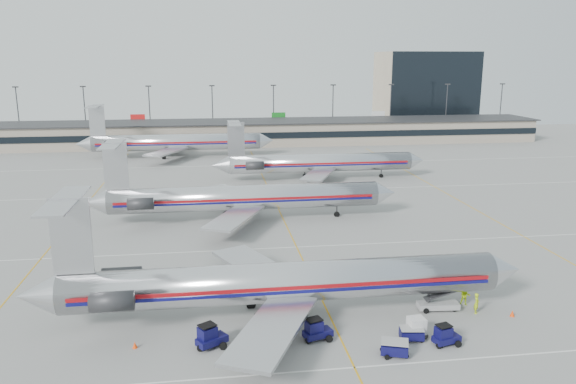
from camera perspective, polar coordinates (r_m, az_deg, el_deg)
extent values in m
plane|color=gray|center=(60.09, 2.37, -8.67)|extent=(260.00, 260.00, 0.00)
cube|color=silver|center=(69.32, 0.88, -5.61)|extent=(160.00, 0.15, 0.02)
cube|color=gray|center=(154.36, -4.20, 6.02)|extent=(160.00, 16.00, 6.00)
cube|color=black|center=(146.32, -3.99, 5.70)|extent=(160.00, 0.20, 1.60)
cube|color=#2D2D30|center=(154.00, -4.22, 7.16)|extent=(162.00, 17.00, 0.30)
cylinder|color=#38383D|center=(175.57, -25.72, 7.11)|extent=(0.30, 0.30, 15.00)
cube|color=#2D2D30|center=(175.09, -25.97, 9.57)|extent=(1.60, 0.40, 0.35)
cylinder|color=#38383D|center=(171.02, -19.92, 7.49)|extent=(0.30, 0.30, 15.00)
cube|color=#2D2D30|center=(170.53, -20.12, 10.03)|extent=(1.60, 0.40, 0.35)
cylinder|color=#38383D|center=(168.29, -13.86, 7.82)|extent=(0.30, 0.30, 15.00)
cube|color=#2D2D30|center=(167.78, -14.01, 10.40)|extent=(1.60, 0.40, 0.35)
cylinder|color=#38383D|center=(167.46, -7.67, 8.05)|extent=(0.30, 0.30, 15.00)
cube|color=#2D2D30|center=(166.95, -7.75, 10.65)|extent=(1.60, 0.40, 0.35)
cylinder|color=#38383D|center=(168.55, -1.48, 8.20)|extent=(0.30, 0.30, 15.00)
cube|color=#2D2D30|center=(168.05, -1.49, 10.78)|extent=(1.60, 0.40, 0.35)
cylinder|color=#38383D|center=(171.54, 4.57, 8.25)|extent=(0.30, 0.30, 15.00)
cube|color=#2D2D30|center=(171.04, 4.62, 10.79)|extent=(1.60, 0.40, 0.35)
cylinder|color=#38383D|center=(176.32, 10.35, 8.22)|extent=(0.30, 0.30, 15.00)
cube|color=#2D2D30|center=(175.84, 10.45, 10.68)|extent=(1.60, 0.40, 0.35)
cylinder|color=#38383D|center=(182.76, 15.77, 8.11)|extent=(0.30, 0.30, 15.00)
cube|color=#2D2D30|center=(182.30, 15.92, 10.49)|extent=(1.60, 0.40, 0.35)
cylinder|color=#38383D|center=(190.69, 20.78, 7.95)|extent=(0.30, 0.30, 15.00)
cube|color=#2D2D30|center=(190.24, 20.97, 10.22)|extent=(1.60, 0.40, 0.35)
cube|color=tan|center=(196.79, 13.71, 10.03)|extent=(30.00, 20.00, 25.00)
cylinder|color=silver|center=(50.11, -0.31, -9.14)|extent=(38.24, 3.54, 3.54)
cone|color=silver|center=(56.51, 21.10, -7.42)|extent=(3.06, 3.54, 3.54)
cone|color=#BBBBC0|center=(51.83, -24.14, -9.59)|extent=(3.44, 3.54, 3.54)
cube|color=maroon|center=(48.43, -0.02, -9.78)|extent=(36.32, 0.05, 0.33)
cube|color=#0C0C56|center=(48.58, -0.02, -10.19)|extent=(36.32, 0.05, 0.27)
cube|color=#BBBBC0|center=(56.46, -3.17, -7.56)|extent=(8.89, 12.96, 0.31)
cube|color=#BBBBC0|center=(44.26, -1.63, -13.69)|extent=(8.89, 12.96, 0.31)
cube|color=#BBBBC0|center=(49.37, -21.17, -4.24)|extent=(3.25, 0.24, 6.50)
cube|color=#BBBBC0|center=(48.65, -21.80, -0.80)|extent=(2.29, 10.04, 0.17)
cylinder|color=#2D2D30|center=(52.77, -16.51, -8.20)|extent=(3.44, 1.63, 1.63)
cylinder|color=#2D2D30|center=(47.80, -17.44, -10.57)|extent=(3.44, 1.63, 1.63)
cylinder|color=#2D2D30|center=(54.41, 14.05, -10.61)|extent=(0.19, 0.19, 1.58)
cylinder|color=#2D2D30|center=(48.81, -3.36, -13.10)|extent=(0.19, 0.19, 1.58)
cylinder|color=#2D2D30|center=(52.95, -3.78, -10.91)|extent=(0.19, 0.19, 1.58)
cylinder|color=black|center=(54.60, 14.02, -11.05)|extent=(0.86, 0.29, 0.86)
cylinder|color=silver|center=(80.05, -4.32, -0.57)|extent=(38.08, 3.52, 3.52)
cone|color=silver|center=(83.85, 9.84, -0.09)|extent=(3.05, 3.52, 3.52)
cone|color=#BBBBC0|center=(81.47, -19.05, -1.03)|extent=(3.43, 3.52, 3.52)
cube|color=maroon|center=(78.30, -4.24, -0.78)|extent=(36.17, 0.05, 0.33)
cube|color=#0C0C56|center=(78.40, -4.24, -1.05)|extent=(36.17, 0.05, 0.27)
cube|color=#BBBBC0|center=(86.66, -5.86, -0.18)|extent=(8.85, 12.91, 0.30)
cube|color=#BBBBC0|center=(73.77, -5.44, -2.57)|extent=(8.85, 12.91, 0.30)
cube|color=#BBBBC0|center=(79.88, -17.11, 2.51)|extent=(3.24, 0.24, 6.47)
cube|color=#BBBBC0|center=(79.44, -17.46, 4.66)|extent=(2.28, 10.00, 0.17)
cylinder|color=#2D2D30|center=(83.01, -14.34, -0.25)|extent=(3.43, 1.62, 1.62)
cylinder|color=#2D2D30|center=(77.77, -14.75, -1.18)|extent=(3.43, 1.62, 1.62)
cylinder|color=#2D2D30|center=(82.58, 4.98, -1.98)|extent=(0.19, 0.19, 1.57)
cylinder|color=#2D2D30|center=(78.38, -6.27, -2.84)|extent=(0.19, 0.19, 1.57)
cylinder|color=#2D2D30|center=(82.78, -6.37, -1.97)|extent=(0.19, 0.19, 1.57)
cylinder|color=black|center=(82.70, 4.97, -2.28)|extent=(0.86, 0.29, 0.86)
cylinder|color=silver|center=(107.66, 3.38, 2.98)|extent=(35.07, 3.41, 3.41)
cone|color=silver|center=(112.93, 12.90, 3.15)|extent=(2.95, 3.41, 3.41)
cone|color=#BBBBC0|center=(105.59, -6.90, 2.70)|extent=(3.32, 3.41, 3.41)
cube|color=maroon|center=(105.98, 3.57, 2.89)|extent=(33.32, 0.05, 0.32)
cube|color=#0C0C56|center=(106.04, 3.56, 2.69)|extent=(33.32, 0.05, 0.26)
cube|color=#BBBBC0|center=(113.73, 1.82, 3.08)|extent=(8.58, 12.51, 0.30)
cube|color=#BBBBC0|center=(101.25, 3.07, 1.79)|extent=(8.58, 12.51, 0.30)
cube|color=#BBBBC0|center=(104.91, -5.30, 5.36)|extent=(3.14, 0.23, 6.28)
cube|color=#BBBBC0|center=(104.54, -5.49, 6.96)|extent=(2.22, 9.69, 0.17)
cylinder|color=#2D2D30|center=(108.42, -3.61, 3.20)|extent=(3.32, 1.57, 1.57)
cylinder|color=#2D2D30|center=(103.26, -3.38, 2.69)|extent=(3.32, 1.57, 1.57)
cylinder|color=#2D2D30|center=(111.09, 9.45, 1.85)|extent=(0.18, 0.18, 1.52)
cylinder|color=#2D2D30|center=(105.49, 2.13, 1.41)|extent=(0.18, 0.18, 1.52)
cylinder|color=#2D2D30|center=(109.76, 1.72, 1.89)|extent=(0.18, 0.18, 1.52)
cylinder|color=black|center=(111.18, 9.44, 1.63)|extent=(0.83, 0.28, 0.83)
cylinder|color=silver|center=(134.69, -11.17, 4.98)|extent=(38.74, 3.77, 3.77)
cone|color=silver|center=(135.17, -2.21, 5.25)|extent=(3.26, 3.77, 3.77)
cone|color=#BBBBC0|center=(137.50, -20.05, 4.59)|extent=(3.67, 3.77, 3.77)
cube|color=maroon|center=(132.79, -11.21, 4.93)|extent=(36.81, 0.05, 0.36)
cube|color=#0C0C56|center=(132.85, -11.21, 4.76)|extent=(36.81, 0.05, 0.29)
cube|color=#BBBBC0|center=(142.01, -11.83, 4.95)|extent=(9.48, 13.82, 0.33)
cube|color=#BBBBC0|center=(127.93, -12.22, 4.04)|extent=(9.48, 13.82, 0.33)
cube|color=#BBBBC0|center=(136.20, -18.84, 6.89)|extent=(3.47, 0.25, 6.93)
cube|color=#BBBBC0|center=(135.97, -19.07, 8.24)|extent=(2.45, 10.71, 0.18)
cylinder|color=#2D2D30|center=(139.03, -17.02, 5.03)|extent=(3.67, 1.73, 1.73)
cylinder|color=#2D2D30|center=(133.34, -17.39, 4.68)|extent=(3.67, 1.73, 1.73)
cylinder|color=#2D2D30|center=(135.02, -5.48, 4.02)|extent=(0.20, 0.20, 1.68)
cylinder|color=#2D2D30|center=(132.90, -12.49, 3.62)|extent=(0.20, 0.20, 1.68)
cylinder|color=#2D2D30|center=(137.71, -12.34, 3.96)|extent=(0.20, 0.20, 1.68)
cylinder|color=black|center=(135.10, -5.48, 3.82)|extent=(0.92, 0.31, 0.92)
cube|color=#0C0A3C|center=(46.79, -7.73, -14.69)|extent=(2.72, 2.33, 0.55)
cube|color=#0C0A3C|center=(46.49, -8.18, -13.98)|extent=(1.72, 1.65, 1.00)
cube|color=black|center=(46.19, -8.21, -13.24)|extent=(1.64, 1.57, 0.09)
cylinder|color=black|center=(47.42, -6.62, -14.66)|extent=(0.62, 0.20, 0.62)
cylinder|color=black|center=(46.45, -6.58, -15.30)|extent=(0.62, 0.20, 0.62)
cylinder|color=black|center=(47.43, -8.84, -14.73)|extent=(0.62, 0.20, 0.62)
cylinder|color=black|center=(46.46, -8.85, -15.37)|extent=(0.62, 0.20, 0.62)
cube|color=#0C0A3C|center=(47.53, 3.05, -14.14)|extent=(2.58, 1.81, 0.53)
cube|color=#0C0A3C|center=(47.18, 2.67, -13.48)|extent=(1.53, 1.39, 0.96)
cube|color=black|center=(46.90, 2.68, -12.78)|extent=(1.47, 1.33, 0.09)
cylinder|color=black|center=(48.28, 3.95, -14.08)|extent=(0.60, 0.19, 0.60)
cylinder|color=black|center=(47.36, 4.22, -14.66)|extent=(0.60, 0.19, 0.60)
cylinder|color=black|center=(47.99, 1.89, -14.23)|extent=(0.60, 0.19, 0.60)
cylinder|color=black|center=(47.06, 2.12, -14.82)|extent=(0.60, 0.19, 0.60)
cube|color=#0C0A3C|center=(48.45, 15.81, -14.15)|extent=(2.39, 1.61, 0.50)
cube|color=#0C0A3C|center=(48.07, 15.52, -13.57)|extent=(1.40, 1.26, 0.89)
cube|color=black|center=(47.81, 15.56, -12.93)|extent=(1.34, 1.20, 0.08)
cylinder|color=black|center=(49.27, 16.42, -14.06)|extent=(0.56, 0.18, 0.56)
cylinder|color=black|center=(48.48, 16.91, -14.57)|extent=(0.56, 0.18, 0.56)
cylinder|color=black|center=(48.68, 14.66, -14.30)|extent=(0.56, 0.18, 0.56)
cylinder|color=black|center=(47.87, 15.13, -14.82)|extent=(0.56, 0.18, 0.56)
cube|color=#0C0A3C|center=(48.55, 12.44, -13.89)|extent=(2.05, 1.55, 0.69)
cube|color=gray|center=(48.32, 12.47, -13.37)|extent=(2.05, 1.55, 0.06)
cylinder|color=black|center=(49.39, 12.97, -13.90)|extent=(0.36, 0.14, 0.36)
cylinder|color=black|center=(48.50, 13.44, -14.46)|extent=(0.36, 0.14, 0.36)
cylinder|color=black|center=(48.94, 11.41, -14.08)|extent=(0.36, 0.14, 0.36)
cylinder|color=black|center=(48.04, 11.85, -14.66)|extent=(0.36, 0.14, 0.36)
cube|color=#0C0A3C|center=(46.06, 10.76, -15.31)|extent=(2.44, 2.02, 0.77)
cube|color=gray|center=(45.80, 10.79, -14.70)|extent=(2.44, 2.02, 0.07)
cylinder|color=black|center=(46.98, 11.42, -15.29)|extent=(0.40, 0.15, 0.40)
cylinder|color=black|center=(45.99, 11.93, -15.99)|extent=(0.40, 0.15, 0.40)
cylinder|color=black|center=(46.53, 9.56, -15.51)|extent=(0.40, 0.15, 0.40)
cylinder|color=black|center=(45.53, 10.04, -16.22)|extent=(0.40, 0.15, 0.40)
cube|color=#2D2D30|center=(49.29, 12.87, -13.90)|extent=(1.70, 1.47, 0.26)
cube|color=silver|center=(48.94, 12.91, -13.07)|extent=(1.43, 1.35, 1.32)
cylinder|color=black|center=(49.99, 13.32, -13.67)|extent=(0.21, 0.11, 0.21)
cylinder|color=black|center=(49.12, 13.78, -14.20)|extent=(0.21, 0.11, 0.21)
cylinder|color=black|center=(49.58, 11.95, -13.83)|extent=(0.21, 0.11, 0.21)
cylinder|color=black|center=(48.70, 12.38, -14.38)|extent=(0.21, 0.11, 0.21)
cube|color=gray|center=(54.40, 14.99, -11.04)|extent=(3.84, 1.64, 0.52)
cube|color=#2D2D30|center=(54.17, 15.68, -9.81)|extent=(3.87, 1.23, 1.34)
cylinder|color=black|center=(55.48, 16.06, -10.85)|extent=(0.52, 0.17, 0.52)
cylinder|color=black|center=(54.54, 16.55, -11.32)|extent=(0.52, 0.17, 0.52)
cylinder|color=black|center=(54.48, 13.40, -11.15)|extent=(0.52, 0.17, 0.52)
cylinder|color=black|center=(53.51, 13.85, -11.64)|extent=(0.52, 0.17, 0.52)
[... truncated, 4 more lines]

